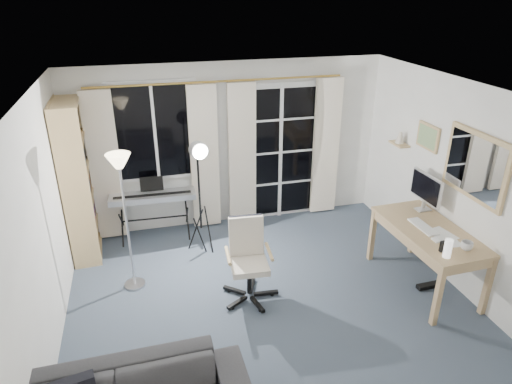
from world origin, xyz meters
TOP-DOWN VIEW (x-y plane):
  - floor at (0.00, 0.00)m, footprint 4.50×4.00m
  - window at (-1.05, 1.97)m, footprint 1.20×0.08m
  - french_door at (0.75, 1.97)m, footprint 1.32×0.09m
  - curtains at (-0.14, 1.88)m, footprint 3.60×0.07m
  - bookshelf at (-2.13, 1.62)m, footprint 0.38×0.98m
  - torchiere_lamp at (-1.50, 0.61)m, footprint 0.28×0.28m
  - keyboard_piano at (-1.17, 1.70)m, footprint 1.18×0.60m
  - studio_light at (-0.57, 1.14)m, footprint 0.34×0.34m
  - office_chair at (-0.20, 0.13)m, footprint 0.65×0.66m
  - desk at (1.88, -0.24)m, footprint 0.76×1.45m
  - monitor at (2.08, 0.21)m, footprint 0.19×0.55m
  - desk_clutter at (1.82, -0.47)m, footprint 0.43×0.87m
  - mug at (1.98, -0.74)m, footprint 0.13×0.10m
  - wall_mirror at (2.22, -0.35)m, footprint 0.04×0.94m
  - framed_print at (2.23, 0.55)m, footprint 0.03×0.42m
  - wall_shelf at (2.16, 1.05)m, footprint 0.16×0.30m

SIDE VIEW (x-z plane):
  - floor at x=0.00m, z-range -0.02..0.00m
  - office_chair at x=-0.20m, z-range 0.08..1.04m
  - desk_clutter at x=1.82m, z-range 0.11..1.08m
  - keyboard_piano at x=-1.17m, z-range 0.22..1.07m
  - desk at x=1.88m, z-range 0.29..1.05m
  - mug at x=1.98m, z-range 0.76..0.89m
  - bookshelf at x=-2.13m, z-range -0.05..2.03m
  - french_door at x=0.75m, z-range -0.03..2.08m
  - monitor at x=2.08m, z-range 0.81..1.29m
  - curtains at x=-0.14m, z-range 0.03..2.16m
  - studio_light at x=-0.57m, z-range 0.49..2.10m
  - torchiere_lamp at x=-1.50m, z-range 0.52..2.21m
  - wall_shelf at x=2.16m, z-range 1.32..1.50m
  - window at x=-1.05m, z-range 0.80..2.20m
  - wall_mirror at x=2.22m, z-range 1.18..1.92m
  - framed_print at x=2.23m, z-range 1.44..1.76m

